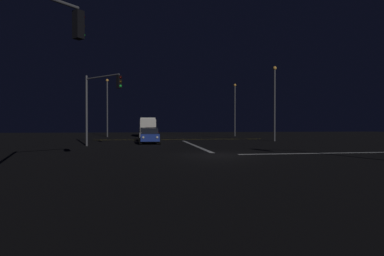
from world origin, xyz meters
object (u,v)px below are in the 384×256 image
Objects in this scene: sedan_red at (151,133)px; streetlamp_right_far at (235,106)px; sedan_blue at (150,136)px; streetlamp_right_near at (275,98)px; traffic_signal_nw at (100,96)px; box_truck at (148,126)px; traffic_signal_sw at (15,42)px; streetlamp_left_far at (107,104)px; sedan_gray at (147,134)px.

sedan_red is 15.94m from streetlamp_right_far.
sedan_red is at bearing 88.23° from sedan_blue.
streetlamp_right_near reaches higher than sedan_red.
sedan_blue is at bearing 41.96° from traffic_signal_nw.
sedan_red is at bearing -87.02° from box_truck.
sedan_red is 0.66× the size of traffic_signal_sw.
streetlamp_left_far is (-6.34, -1.53, 3.55)m from box_truck.
sedan_gray is 0.52× the size of box_truck.
streetlamp_right_far is at bearing 39.43° from sedan_gray.
sedan_gray is 0.49× the size of streetlamp_right_far.
sedan_red is at bearing 73.89° from traffic_signal_nw.
sedan_red is (0.38, 12.43, 0.00)m from sedan_blue.
streetlamp_left_far reaches higher than traffic_signal_nw.
box_truck is (-0.02, 20.16, 0.91)m from sedan_blue.
sedan_gray is at bearing 91.94° from sedan_blue.
sedan_gray is 5.88m from sedan_red.
traffic_signal_nw is at bearing -111.42° from sedan_gray.
streetlamp_right_near is 16.00m from streetlamp_right_far.
traffic_signal_sw is 39.50m from streetlamp_left_far.
box_truck reaches higher than sedan_red.
traffic_signal_nw is (-4.31, -24.05, 2.67)m from box_truck.
box_truck is 1.31× the size of traffic_signal_nw.
sedan_gray is at bearing 81.08° from traffic_signal_sw.
streetlamp_right_far is at bearing 90.00° from streetlamp_right_near.
streetlamp_right_near is at bearing 19.17° from traffic_signal_nw.
sedan_gray is 0.69× the size of traffic_signal_nw.
traffic_signal_sw is 0.75× the size of streetlamp_right_near.
streetlamp_right_near is at bearing 10.32° from sedan_blue.
box_truck is at bearing 129.50° from streetlamp_right_near.
sedan_gray is 13.61m from box_truck.
box_truck reaches higher than sedan_gray.
streetlamp_right_near is (18.76, 6.52, 0.67)m from traffic_signal_nw.
streetlamp_right_far is (18.95, 39.45, 0.58)m from traffic_signal_sw.
sedan_gray is at bearing 68.58° from traffic_signal_nw.
box_truck is at bearing 173.96° from streetlamp_right_far.
streetlamp_right_near is at bearing -90.00° from streetlamp_right_far.
sedan_blue is 0.66× the size of traffic_signal_sw.
streetlamp_right_far is at bearing 50.21° from traffic_signal_nw.
streetlamp_left_far is 1.04× the size of streetlamp_right_far.
streetlamp_right_far reaches higher than sedan_red.
sedan_blue is at bearing 77.75° from traffic_signal_sw.
sedan_blue is 0.49× the size of streetlamp_right_far.
traffic_signal_nw reaches higher than sedan_blue.
sedan_blue is 21.63m from traffic_signal_sw.
sedan_blue and sedan_gray have the same top height.
streetlamp_right_near is (14.65, -3.95, 4.24)m from sedan_gray.
box_truck is 7.42m from streetlamp_left_far.
streetlamp_left_far is at bearing 95.13° from traffic_signal_nw.
streetlamp_right_far reaches higher than box_truck.
traffic_signal_sw is (-4.30, -27.40, 3.70)m from sedan_gray.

